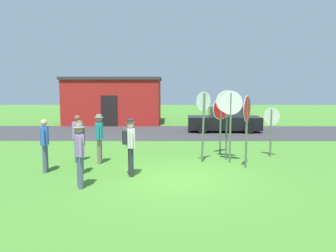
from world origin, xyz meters
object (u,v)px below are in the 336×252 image
Objects in this scene: parked_car_on_street at (225,120)px; stop_sign_leaning_right at (221,115)px; person_in_teal at (130,143)px; stop_sign_rear_right at (203,115)px; stop_sign_tallest at (231,113)px; stop_sign_low_front at (247,118)px; person_in_blue at (99,136)px; person_holding_notes at (80,144)px; person_with_sunhat at (79,152)px; person_near_signs at (45,143)px; stop_sign_nearest at (227,112)px; stop_sign_center_cluster at (271,124)px; person_on_left at (78,136)px.

parked_car_on_street is 6.97m from stop_sign_leaning_right.
parked_car_on_street is 2.51× the size of person_in_teal.
stop_sign_tallest is at bearing -2.32° from stop_sign_rear_right.
person_in_blue is at bearing 173.27° from stop_sign_low_front.
person_in_blue is (0.29, 1.48, 0.03)m from person_holding_notes.
person_with_sunhat is at bearing -146.11° from stop_sign_tallest.
stop_sign_tallest is at bearing 12.80° from person_near_signs.
parked_car_on_street is 12.16m from person_near_signs.
stop_sign_nearest is 1.48× the size of person_in_blue.
stop_sign_center_cluster is 1.10× the size of person_in_blue.
person_holding_notes is at bearing -72.96° from person_on_left.
stop_sign_low_front reaches higher than stop_sign_leaning_right.
person_with_sunhat reaches higher than person_near_signs.
stop_sign_rear_right is 3.12m from person_in_teal.
stop_sign_low_front is 0.96× the size of stop_sign_rear_right.
person_on_left is (-2.10, 1.95, -0.06)m from person_in_teal.
stop_sign_center_cluster reaches higher than person_on_left.
person_holding_notes is at bearing -121.22° from parked_car_on_street.
stop_sign_rear_right is 1.76m from stop_sign_leaning_right.
parked_car_on_street is 11.16m from person_in_teal.
stop_sign_tallest reaches higher than stop_sign_center_cluster.
person_holding_notes is 1.00× the size of person_near_signs.
stop_sign_nearest is at bearing 17.38° from person_near_signs.
stop_sign_tallest is 1.05× the size of stop_sign_low_front.
stop_sign_rear_right reaches higher than person_on_left.
stop_sign_tallest is (-1.76, -1.05, 0.49)m from stop_sign_center_cluster.
stop_sign_rear_right reaches higher than person_in_teal.
parked_car_on_street is at bearing 51.27° from person_on_left.
stop_sign_rear_right is (-0.96, 0.04, -0.06)m from stop_sign_tallest.
person_on_left is at bearing 107.04° from person_holding_notes.
stop_sign_rear_right is at bearing -159.60° from stop_sign_center_cluster.
stop_sign_leaning_right is (0.85, 1.54, -0.15)m from stop_sign_rear_right.
person_in_blue is at bearing 39.72° from person_near_signs.
stop_sign_tallest is at bearing -149.18° from stop_sign_center_cluster.
stop_sign_low_front is at bearing -6.73° from person_in_blue.
person_in_teal is 1.00× the size of person_in_blue.
stop_sign_tallest is 5.52m from person_on_left.
stop_sign_rear_right reaches higher than stop_sign_low_front.
stop_sign_rear_right is at bearing -104.26° from parked_car_on_street.
stop_sign_center_cluster is 1.13× the size of person_holding_notes.
stop_sign_center_cluster is 0.78× the size of stop_sign_low_front.
person_in_teal is (-3.30, -2.34, -0.77)m from stop_sign_nearest.
stop_sign_rear_right is (-1.36, 0.79, 0.02)m from stop_sign_low_front.
person_holding_notes is (-1.56, 0.18, -0.06)m from person_in_teal.
parked_car_on_street is 11.72m from person_holding_notes.
person_in_blue is at bearing -171.68° from stop_sign_nearest.
stop_sign_leaning_right is 6.70m from person_near_signs.
stop_sign_nearest is 1.53× the size of person_on_left.
stop_sign_nearest reaches higher than stop_sign_center_cluster.
person_in_teal is 1.00× the size of person_with_sunhat.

